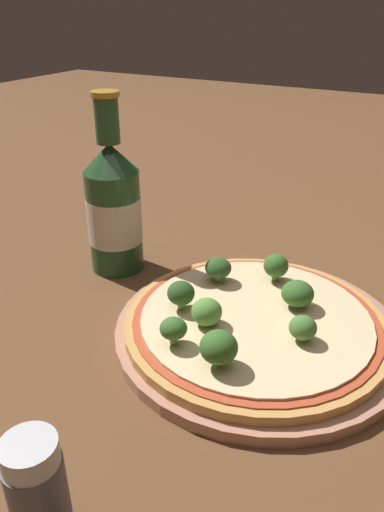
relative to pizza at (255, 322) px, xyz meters
name	(u,v)px	position (x,y,z in m)	size (l,w,h in m)	color
ground_plane	(257,349)	(-0.01, -0.01, -0.02)	(3.00, 3.00, 0.00)	brown
plate	(258,331)	(0.01, 0.00, -0.01)	(0.28, 0.28, 0.01)	tan
pizza	(255,322)	(0.00, 0.00, 0.00)	(0.26, 0.26, 0.01)	tan
broccoli_floret_0	(298,294)	(0.04, -0.03, 0.02)	(0.03, 0.03, 0.03)	#6B8E51
broccoli_floret_1	(304,325)	(-0.01, -0.05, 0.02)	(0.02, 0.02, 0.02)	#6B8E51
broccoli_floret_2	(173,329)	(-0.08, 0.05, 0.02)	(0.02, 0.02, 0.03)	#6B8E51
broccoli_floret_3	(219,347)	(-0.08, 0.00, 0.03)	(0.03, 0.03, 0.03)	#6B8E51
broccoli_floret_4	(276,266)	(0.07, 0.01, 0.02)	(0.03, 0.03, 0.03)	#6B8E51
broccoli_floret_5	(218,268)	(0.04, 0.06, 0.02)	(0.03, 0.03, 0.03)	#6B8E51
broccoli_floret_6	(181,293)	(-0.02, 0.07, 0.02)	(0.03, 0.03, 0.03)	#6B8E51
broccoli_floret_7	(207,312)	(-0.03, 0.04, 0.02)	(0.03, 0.03, 0.03)	#6B8E51
beer_bottle	(114,207)	(0.05, 0.21, 0.06)	(0.06, 0.06, 0.21)	#234C28
pepper_shaker	(38,491)	(-0.25, 0.04, 0.02)	(0.04, 0.04, 0.08)	#4C4C51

